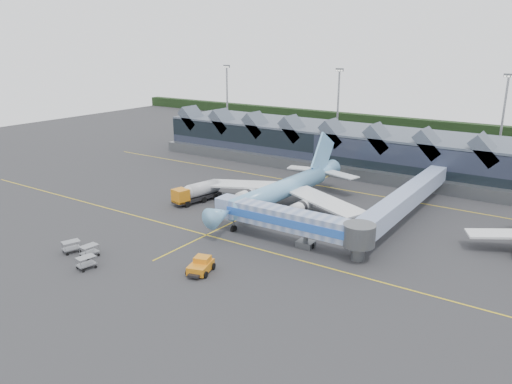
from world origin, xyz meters
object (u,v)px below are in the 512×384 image
Objects in this scene: jet_bridge at (299,223)px; fuel_truck at (198,191)px; pushback_tug at (201,266)px; main_airliner at (283,189)px.

fuel_truck is (-26.98, 8.14, -1.59)m from jet_bridge.
main_airliner is at bearing 82.87° from pushback_tug.
fuel_truck is at bearing -157.81° from main_airliner.
main_airliner is 1.48× the size of jet_bridge.
jet_bridge is at bearing -5.32° from fuel_truck.
jet_bridge is at bearing 51.36° from pushback_tug.
jet_bridge is at bearing -48.43° from main_airliner.
fuel_truck is 31.42m from pushback_tug.
fuel_truck is at bearing 114.66° from pushback_tug.
main_airliner is 3.55× the size of fuel_truck.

